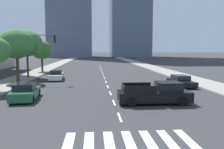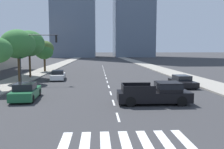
# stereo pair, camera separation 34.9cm
# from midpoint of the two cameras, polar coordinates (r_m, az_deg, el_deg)

# --- Properties ---
(sidewalk_east) EXTENTS (4.00, 260.00, 0.15)m
(sidewalk_east) POSITION_cam_midpoint_polar(r_m,az_deg,el_deg) (38.47, 16.66, -0.27)
(sidewalk_east) COLOR gray
(sidewalk_east) RESTS_ON ground
(sidewalk_west) EXTENTS (4.00, 260.00, 0.15)m
(sidewalk_west) POSITION_cam_midpoint_polar(r_m,az_deg,el_deg) (37.60, -19.61, -0.51)
(sidewalk_west) COLOR gray
(sidewalk_west) RESTS_ON ground
(crosswalk_near) EXTENTS (5.85, 2.95, 0.01)m
(crosswalk_near) POSITION_cam_midpoint_polar(r_m,az_deg,el_deg) (10.83, 4.31, -16.21)
(crosswalk_near) COLOR silver
(crosswalk_near) RESTS_ON ground
(lane_divider_center) EXTENTS (0.14, 50.00, 0.01)m
(lane_divider_center) POSITION_cam_midpoint_polar(r_m,az_deg,el_deg) (38.18, -1.38, -0.18)
(lane_divider_center) COLOR silver
(lane_divider_center) RESTS_ON ground
(pickup_truck) EXTENTS (5.51, 2.07, 1.67)m
(pickup_truck) POSITION_cam_midpoint_polar(r_m,az_deg,el_deg) (18.24, 11.46, -4.50)
(pickup_truck) COLOR black
(pickup_truck) RESTS_ON ground
(sedan_white_0) EXTENTS (2.15, 4.88, 1.30)m
(sedan_white_0) POSITION_cam_midpoint_polar(r_m,az_deg,el_deg) (33.23, -12.69, -0.20)
(sedan_white_0) COLOR silver
(sedan_white_0) RESTS_ON ground
(sedan_green_1) EXTENTS (2.03, 4.37, 1.38)m
(sedan_green_1) POSITION_cam_midpoint_polar(r_m,az_deg,el_deg) (20.72, -19.78, -4.00)
(sedan_green_1) COLOR #1E6038
(sedan_green_1) RESTS_ON ground
(sedan_black_2) EXTENTS (1.98, 4.68, 1.26)m
(sedan_black_2) POSITION_cam_midpoint_polar(r_m,az_deg,el_deg) (27.55, 17.07, -1.62)
(sedan_black_2) COLOR black
(sedan_black_2) RESTS_ON ground
(traffic_signal_far) EXTENTS (4.95, 0.28, 6.15)m
(traffic_signal_far) POSITION_cam_midpoint_polar(r_m,az_deg,el_deg) (30.15, -18.12, 6.22)
(traffic_signal_far) COLOR #333335
(traffic_signal_far) RESTS_ON sidewalk_west
(street_tree_second) EXTENTS (4.21, 4.21, 6.48)m
(street_tree_second) POSITION_cam_midpoint_polar(r_m,az_deg,el_deg) (31.35, -21.59, 6.89)
(street_tree_second) COLOR #4C3823
(street_tree_second) RESTS_ON sidewalk_west
(street_tree_third) EXTENTS (4.35, 4.35, 6.74)m
(street_tree_third) POSITION_cam_midpoint_polar(r_m,az_deg,el_deg) (35.91, -19.24, 7.13)
(street_tree_third) COLOR #4C3823
(street_tree_third) RESTS_ON sidewalk_west
(street_tree_fourth) EXTENTS (3.36, 3.36, 5.67)m
(street_tree_fourth) POSITION_cam_midpoint_polar(r_m,az_deg,el_deg) (45.36, -15.87, 6.10)
(street_tree_fourth) COLOR #4C3823
(street_tree_fourth) RESTS_ON sidewalk_west
(street_tree_fifth) EXTENTS (3.29, 3.29, 5.05)m
(street_tree_fifth) POSITION_cam_midpoint_polar(r_m,az_deg,el_deg) (44.93, -15.97, 5.35)
(street_tree_fifth) COLOR #4C3823
(street_tree_fifth) RESTS_ON sidewalk_west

